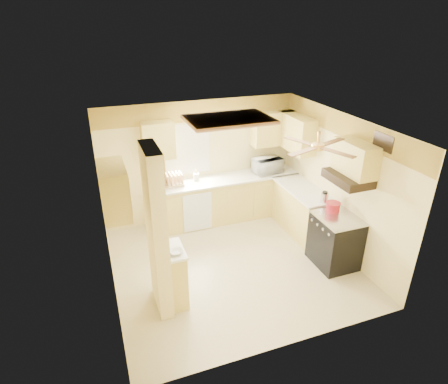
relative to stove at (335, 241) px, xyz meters
name	(u,v)px	position (x,y,z in m)	size (l,w,h in m)	color
floor	(233,264)	(-1.67, 0.55, -0.46)	(4.00, 4.00, 0.00)	tan
ceiling	(234,125)	(-1.67, 0.55, 2.04)	(4.00, 4.00, 0.00)	white
wall_back	(200,162)	(-1.67, 2.45, 0.79)	(4.00, 4.00, 0.00)	#EDD890
wall_front	(292,269)	(-1.67, -1.35, 0.79)	(4.00, 4.00, 0.00)	#EDD890
wall_left	(105,223)	(-3.67, 0.55, 0.79)	(3.80, 3.80, 0.00)	#EDD890
wall_right	(338,184)	(0.33, 0.55, 0.79)	(3.80, 3.80, 0.00)	#EDD890
wallpaper_border	(198,111)	(-1.67, 2.43, 1.84)	(4.00, 0.02, 0.40)	yellow
partition_column	(157,233)	(-3.02, 0.00, 0.79)	(0.20, 0.70, 2.50)	#EDD890
partition_ledge	(176,276)	(-2.80, 0.00, -0.01)	(0.25, 0.55, 0.90)	#E9D16C
ledge_top	(174,250)	(-2.80, 0.00, 0.46)	(0.28, 0.58, 0.04)	white
lower_cabinets_back	(228,199)	(-1.17, 2.15, -0.01)	(3.00, 0.60, 0.90)	#E9D16C
lower_cabinets_right	(302,211)	(0.03, 1.15, -0.01)	(0.60, 1.40, 0.90)	#E9D16C
countertop_back	(228,179)	(-1.17, 2.14, 0.46)	(3.04, 0.64, 0.04)	white
countertop_right	(303,190)	(0.02, 1.15, 0.46)	(0.64, 1.44, 0.04)	white
dishwasher_panel	(198,212)	(-1.92, 1.84, -0.03)	(0.58, 0.02, 0.80)	white
window	(187,149)	(-1.92, 2.44, 1.09)	(0.92, 0.02, 1.02)	white
upper_cab_back_left	(158,140)	(-2.52, 2.27, 1.39)	(0.60, 0.35, 0.70)	#E9D16C
upper_cab_back_right	(273,128)	(-0.12, 2.27, 1.39)	(0.90, 0.35, 0.70)	#E9D16C
upper_cab_right	(297,133)	(0.16, 1.80, 1.39)	(0.35, 1.00, 0.70)	#E9D16C
upper_cab_left_wall	(114,190)	(-3.49, 0.30, 1.39)	(0.35, 0.75, 0.70)	#E9D16C
upper_cab_over_stove	(356,158)	(0.16, 0.00, 1.49)	(0.35, 0.76, 0.52)	#E9D16C
stove	(335,241)	(0.00, 0.00, 0.00)	(0.68, 0.77, 0.92)	black
range_hood	(348,178)	(0.07, 0.00, 1.16)	(0.50, 0.76, 0.14)	black
poster_menu	(162,193)	(-2.91, 0.00, 1.39)	(0.02, 0.42, 0.57)	black
poster_nashville	(165,235)	(-2.91, 0.00, 0.74)	(0.02, 0.42, 0.57)	black
ceiling_light_panel	(229,120)	(-1.57, 1.05, 2.00)	(1.35, 0.95, 0.06)	brown
ceiling_fan	(318,146)	(-0.67, -0.15, 1.83)	(1.15, 1.15, 0.26)	gold
vent_grate	(383,142)	(0.31, -0.35, 1.84)	(0.02, 0.40, 0.25)	black
microwave	(268,165)	(-0.28, 2.13, 0.64)	(0.58, 0.39, 0.32)	white
bowl	(176,252)	(-2.79, -0.12, 0.50)	(0.19, 0.19, 0.05)	white
dutch_oven	(333,207)	(0.03, 0.22, 0.54)	(0.25, 0.25, 0.17)	#A31723
kettle	(324,197)	(0.06, 0.53, 0.58)	(0.14, 0.14, 0.21)	silver
dish_rack	(172,181)	(-2.32, 2.17, 0.57)	(0.42, 0.32, 0.24)	tan
utensil_crock	(196,177)	(-1.82, 2.24, 0.56)	(0.12, 0.12, 0.23)	white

